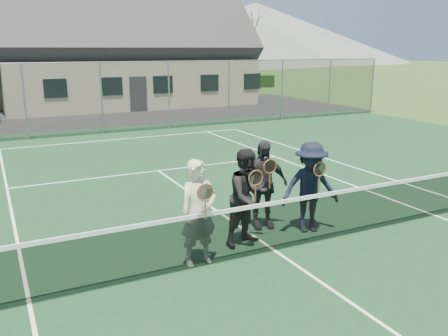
{
  "coord_description": "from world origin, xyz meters",
  "views": [
    {
      "loc": [
        -4.35,
        -6.64,
        3.56
      ],
      "look_at": [
        -0.27,
        1.5,
        1.25
      ],
      "focal_mm": 38.0,
      "sensor_mm": 36.0,
      "label": 1
    }
  ],
  "objects_px": {
    "player_c": "(262,184)",
    "player_d": "(310,187)",
    "tennis_net": "(275,224)",
    "player_b": "(248,197)",
    "clubhouse": "(126,41)",
    "player_a": "(199,213)"
  },
  "relations": [
    {
      "from": "player_c",
      "to": "tennis_net",
      "type": "bearing_deg",
      "value": -109.55
    },
    {
      "from": "clubhouse",
      "to": "player_b",
      "type": "xyz_separation_m",
      "value": [
        -4.27,
        -23.47,
        -3.07
      ]
    },
    {
      "from": "tennis_net",
      "to": "player_c",
      "type": "relative_size",
      "value": 6.49
    },
    {
      "from": "player_d",
      "to": "player_b",
      "type": "bearing_deg",
      "value": 179.97
    },
    {
      "from": "tennis_net",
      "to": "clubhouse",
      "type": "distance_m",
      "value": 24.57
    },
    {
      "from": "player_b",
      "to": "player_c",
      "type": "bearing_deg",
      "value": 41.85
    },
    {
      "from": "player_c",
      "to": "player_d",
      "type": "height_order",
      "value": "same"
    },
    {
      "from": "clubhouse",
      "to": "player_c",
      "type": "relative_size",
      "value": 8.67
    },
    {
      "from": "player_a",
      "to": "player_d",
      "type": "distance_m",
      "value": 2.57
    },
    {
      "from": "player_a",
      "to": "player_d",
      "type": "xyz_separation_m",
      "value": [
        2.54,
        0.38,
        -0.0
      ]
    },
    {
      "from": "player_c",
      "to": "player_d",
      "type": "xyz_separation_m",
      "value": [
        0.73,
        -0.6,
        -0.0
      ]
    },
    {
      "from": "player_a",
      "to": "player_b",
      "type": "bearing_deg",
      "value": 18.43
    },
    {
      "from": "tennis_net",
      "to": "player_d",
      "type": "height_order",
      "value": "player_d"
    },
    {
      "from": "tennis_net",
      "to": "player_d",
      "type": "xyz_separation_m",
      "value": [
        1.13,
        0.53,
        0.38
      ]
    },
    {
      "from": "tennis_net",
      "to": "player_a",
      "type": "xyz_separation_m",
      "value": [
        -1.41,
        0.15,
        0.38
      ]
    },
    {
      "from": "clubhouse",
      "to": "player_c",
      "type": "xyz_separation_m",
      "value": [
        -3.6,
        -22.87,
        -3.07
      ]
    },
    {
      "from": "player_a",
      "to": "clubhouse",
      "type": "bearing_deg",
      "value": 77.21
    },
    {
      "from": "player_b",
      "to": "player_c",
      "type": "height_order",
      "value": "same"
    },
    {
      "from": "player_a",
      "to": "player_b",
      "type": "relative_size",
      "value": 1.0
    },
    {
      "from": "player_c",
      "to": "player_d",
      "type": "distance_m",
      "value": 0.94
    },
    {
      "from": "player_c",
      "to": "player_a",
      "type": "bearing_deg",
      "value": -151.6
    },
    {
      "from": "player_b",
      "to": "player_d",
      "type": "xyz_separation_m",
      "value": [
        1.4,
        -0.0,
        -0.0
      ]
    }
  ]
}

